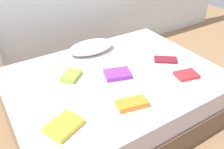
{
  "coord_description": "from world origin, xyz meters",
  "views": [
    {
      "loc": [
        -1.01,
        -1.56,
        1.75
      ],
      "look_at": [
        0.0,
        0.05,
        0.48
      ],
      "focal_mm": 37.72,
      "sensor_mm": 36.0,
      "label": 1
    }
  ],
  "objects_px": {
    "bed": "(115,96)",
    "textbook_red": "(187,75)",
    "textbook_yellow": "(64,126)",
    "textbook_purple": "(117,74)",
    "pillow": "(91,47)",
    "textbook_lime": "(71,76)",
    "textbook_orange": "(132,104)",
    "textbook_maroon": "(166,60)"
  },
  "relations": [
    {
      "from": "textbook_red",
      "to": "textbook_purple",
      "type": "relative_size",
      "value": 0.85
    },
    {
      "from": "textbook_yellow",
      "to": "textbook_orange",
      "type": "xyz_separation_m",
      "value": [
        0.55,
        -0.07,
        0.0
      ]
    },
    {
      "from": "textbook_yellow",
      "to": "bed",
      "type": "bearing_deg",
      "value": 6.58
    },
    {
      "from": "textbook_lime",
      "to": "textbook_yellow",
      "type": "relative_size",
      "value": 0.79
    },
    {
      "from": "textbook_purple",
      "to": "textbook_lime",
      "type": "relative_size",
      "value": 1.25
    },
    {
      "from": "bed",
      "to": "textbook_red",
      "type": "xyz_separation_m",
      "value": [
        0.56,
        -0.38,
        0.27
      ]
    },
    {
      "from": "bed",
      "to": "textbook_maroon",
      "type": "height_order",
      "value": "textbook_maroon"
    },
    {
      "from": "pillow",
      "to": "textbook_lime",
      "type": "distance_m",
      "value": 0.54
    },
    {
      "from": "pillow",
      "to": "textbook_orange",
      "type": "relative_size",
      "value": 2.1
    },
    {
      "from": "textbook_lime",
      "to": "textbook_yellow",
      "type": "xyz_separation_m",
      "value": [
        -0.3,
        -0.56,
        0.0
      ]
    },
    {
      "from": "textbook_lime",
      "to": "textbook_orange",
      "type": "bearing_deg",
      "value": -108.94
    },
    {
      "from": "textbook_yellow",
      "to": "textbook_orange",
      "type": "bearing_deg",
      "value": -29.77
    },
    {
      "from": "textbook_purple",
      "to": "textbook_yellow",
      "type": "distance_m",
      "value": 0.77
    },
    {
      "from": "bed",
      "to": "textbook_red",
      "type": "relative_size",
      "value": 9.74
    },
    {
      "from": "pillow",
      "to": "textbook_maroon",
      "type": "distance_m",
      "value": 0.82
    },
    {
      "from": "textbook_lime",
      "to": "textbook_orange",
      "type": "distance_m",
      "value": 0.67
    },
    {
      "from": "pillow",
      "to": "textbook_orange",
      "type": "bearing_deg",
      "value": -99.04
    },
    {
      "from": "bed",
      "to": "textbook_maroon",
      "type": "relative_size",
      "value": 8.49
    },
    {
      "from": "textbook_maroon",
      "to": "textbook_yellow",
      "type": "distance_m",
      "value": 1.31
    },
    {
      "from": "textbook_maroon",
      "to": "textbook_yellow",
      "type": "xyz_separation_m",
      "value": [
        -1.27,
        -0.32,
        0.01
      ]
    },
    {
      "from": "textbook_purple",
      "to": "textbook_yellow",
      "type": "xyz_separation_m",
      "value": [
        -0.68,
        -0.35,
        0.0
      ]
    },
    {
      "from": "bed",
      "to": "textbook_yellow",
      "type": "relative_size",
      "value": 8.13
    },
    {
      "from": "bed",
      "to": "textbook_yellow",
      "type": "xyz_separation_m",
      "value": [
        -0.67,
        -0.37,
        0.27
      ]
    },
    {
      "from": "textbook_maroon",
      "to": "textbook_yellow",
      "type": "height_order",
      "value": "textbook_yellow"
    },
    {
      "from": "textbook_lime",
      "to": "bed",
      "type": "bearing_deg",
      "value": -66.78
    },
    {
      "from": "textbook_lime",
      "to": "textbook_red",
      "type": "bearing_deg",
      "value": -71.3
    },
    {
      "from": "textbook_red",
      "to": "textbook_lime",
      "type": "height_order",
      "value": "textbook_lime"
    },
    {
      "from": "pillow",
      "to": "textbook_orange",
      "type": "height_order",
      "value": "pillow"
    },
    {
      "from": "textbook_purple",
      "to": "textbook_yellow",
      "type": "height_order",
      "value": "same"
    },
    {
      "from": "bed",
      "to": "textbook_red",
      "type": "height_order",
      "value": "textbook_red"
    },
    {
      "from": "textbook_purple",
      "to": "textbook_yellow",
      "type": "relative_size",
      "value": 0.98
    },
    {
      "from": "textbook_red",
      "to": "textbook_maroon",
      "type": "bearing_deg",
      "value": 97.55
    },
    {
      "from": "textbook_lime",
      "to": "textbook_yellow",
      "type": "bearing_deg",
      "value": -158.88
    },
    {
      "from": "textbook_yellow",
      "to": "textbook_purple",
      "type": "bearing_deg",
      "value": 4.47
    },
    {
      "from": "textbook_yellow",
      "to": "textbook_orange",
      "type": "distance_m",
      "value": 0.55
    },
    {
      "from": "textbook_red",
      "to": "textbook_maroon",
      "type": "height_order",
      "value": "textbook_red"
    },
    {
      "from": "bed",
      "to": "textbook_yellow",
      "type": "distance_m",
      "value": 0.81
    },
    {
      "from": "textbook_purple",
      "to": "textbook_maroon",
      "type": "bearing_deg",
      "value": 14.72
    },
    {
      "from": "textbook_purple",
      "to": "textbook_red",
      "type": "bearing_deg",
      "value": -15.06
    },
    {
      "from": "textbook_red",
      "to": "textbook_orange",
      "type": "xyz_separation_m",
      "value": [
        -0.68,
        -0.07,
        0.01
      ]
    },
    {
      "from": "pillow",
      "to": "textbook_purple",
      "type": "height_order",
      "value": "pillow"
    },
    {
      "from": "textbook_lime",
      "to": "textbook_purple",
      "type": "bearing_deg",
      "value": -68.79
    }
  ]
}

